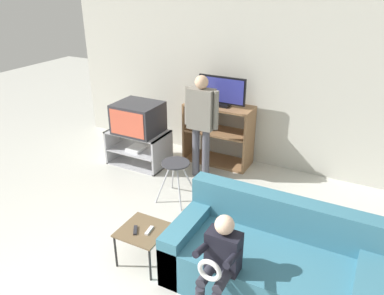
% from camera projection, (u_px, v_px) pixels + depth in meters
% --- Properties ---
extents(wall_back, '(6.40, 0.06, 2.60)m').
position_uv_depth(wall_back, '(249.00, 83.00, 5.78)').
color(wall_back, beige).
rests_on(wall_back, ground_plane).
extents(tv_stand, '(0.93, 0.59, 0.56)m').
position_uv_depth(tv_stand, '(139.00, 148.00, 6.07)').
color(tv_stand, '#A8A8AD').
rests_on(tv_stand, ground_plane).
extents(television_main, '(0.69, 0.61, 0.47)m').
position_uv_depth(television_main, '(138.00, 118.00, 5.83)').
color(television_main, '#2D2D33').
rests_on(television_main, tv_stand).
extents(media_shelf, '(1.08, 0.47, 0.98)m').
position_uv_depth(media_shelf, '(218.00, 133.00, 6.02)').
color(media_shelf, '#8E6642').
rests_on(media_shelf, ground_plane).
extents(television_flat, '(0.76, 0.20, 0.46)m').
position_uv_depth(television_flat, '(222.00, 92.00, 5.70)').
color(television_flat, black).
rests_on(television_flat, media_shelf).
extents(folding_stool, '(0.42, 0.46, 0.57)m').
position_uv_depth(folding_stool, '(176.00, 168.00, 4.99)').
color(folding_stool, '#B7B7BC').
rests_on(folding_stool, ground_plane).
extents(snack_table, '(0.48, 0.48, 0.41)m').
position_uv_depth(snack_table, '(143.00, 233.00, 3.92)').
color(snack_table, brown).
rests_on(snack_table, ground_plane).
extents(remote_control_black, '(0.11, 0.14, 0.02)m').
position_uv_depth(remote_control_black, '(135.00, 230.00, 3.87)').
color(remote_control_black, '#232328').
rests_on(remote_control_black, snack_table).
extents(remote_control_white, '(0.05, 0.15, 0.02)m').
position_uv_depth(remote_control_white, '(149.00, 230.00, 3.87)').
color(remote_control_white, silver).
rests_on(remote_control_white, snack_table).
extents(couch, '(1.93, 0.94, 0.85)m').
position_uv_depth(couch, '(270.00, 262.00, 3.63)').
color(couch, teal).
rests_on(couch, ground_plane).
extents(person_standing_adult, '(0.53, 0.20, 1.57)m').
position_uv_depth(person_standing_adult, '(201.00, 118.00, 5.38)').
color(person_standing_adult, '#4C4C56').
rests_on(person_standing_adult, ground_plane).
extents(person_seated_child, '(0.33, 0.43, 1.01)m').
position_uv_depth(person_seated_child, '(219.00, 261.00, 3.19)').
color(person_seated_child, '#2D2D38').
rests_on(person_seated_child, ground_plane).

